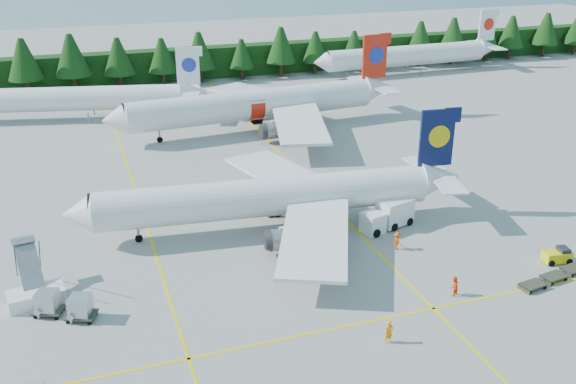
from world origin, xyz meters
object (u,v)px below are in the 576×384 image
object	(u,v)px
baggage_tug	(558,255)
airstairs	(35,291)
airliner_red	(249,106)
service_truck	(387,215)
airliner_navy	(259,199)

from	to	relation	value
baggage_tug	airstairs	bearing A→B (deg)	177.83
airstairs	baggage_tug	bearing A→B (deg)	-20.16
baggage_tug	airliner_red	bearing A→B (deg)	117.04
airstairs	service_truck	distance (m)	33.78
airliner_red	service_truck	xyz separation A→B (m)	(4.39, -36.13, -2.48)
airliner_navy	airstairs	size ratio (longest dim) A/B	6.09
airliner_red	airstairs	bearing A→B (deg)	-131.31
service_truck	airliner_red	bearing A→B (deg)	79.76
airliner_navy	service_truck	bearing A→B (deg)	-10.81
airliner_red	baggage_tug	bearing A→B (deg)	-76.06
airliner_red	airstairs	world-z (taller)	airliner_red
airliner_navy	airliner_red	size ratio (longest dim) A/B	0.89
airliner_navy	baggage_tug	size ratio (longest dim) A/B	14.76
airliner_red	airliner_navy	bearing A→B (deg)	-108.52
airliner_red	service_truck	size ratio (longest dim) A/B	7.18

